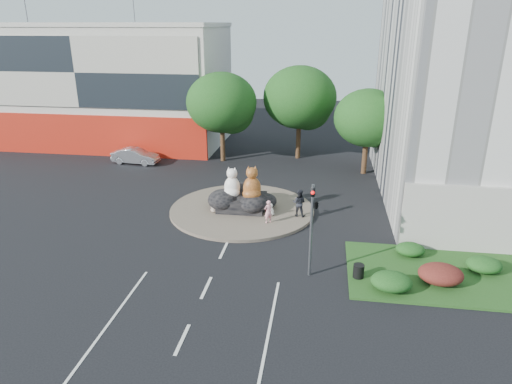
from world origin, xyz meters
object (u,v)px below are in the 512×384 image
pedestrian_dark (299,203)px  parked_car (135,156)px  cat_tabby (252,182)px  cat_white (232,182)px  pedestrian_pink (268,212)px  kitten_calico (214,205)px  litter_bin (359,271)px  kitten_white (270,209)px

pedestrian_dark → parked_car: pedestrian_dark is taller
cat_tabby → cat_white: bearing=162.9°
pedestrian_pink → cat_tabby: bearing=-91.5°
kitten_calico → pedestrian_dark: (5.74, 0.18, 0.46)m
kitten_calico → pedestrian_dark: bearing=2.3°
kitten_calico → litter_bin: kitten_calico is taller
kitten_calico → litter_bin: 11.67m
parked_car → litter_bin: bearing=-127.5°
cat_white → litter_bin: size_ratio=2.97×
cat_tabby → kitten_white: size_ratio=2.63×
parked_car → pedestrian_pink: bearing=-125.4°
cat_tabby → kitten_white: 2.21m
cat_white → kitten_calico: bearing=-147.3°
pedestrian_pink → pedestrian_dark: bearing=178.2°
cat_white → kitten_calico: 2.01m
kitten_white → pedestrian_pink: size_ratio=0.58×
cat_white → kitten_calico: size_ratio=2.23×
cat_tabby → litter_bin: (6.74, -7.73, -1.79)m
cat_white → kitten_white: size_ratio=2.39×
kitten_white → kitten_calico: bearing=161.4°
cat_tabby → pedestrian_pink: bearing=-63.1°
cat_tabby → pedestrian_dark: bearing=-17.1°
cat_white → parked_car: cat_white is taller
kitten_calico → pedestrian_pink: (3.85, -1.21, 0.29)m
kitten_white → pedestrian_dark: (1.88, 0.22, 0.49)m
parked_car → litter_bin: 26.36m
cat_tabby → kitten_calico: bearing=-176.1°
kitten_calico → pedestrian_dark: pedestrian_dark is taller
cat_tabby → pedestrian_pink: (1.34, -1.81, -1.30)m
kitten_white → litter_bin: 8.90m
kitten_calico → kitten_white: kitten_calico is taller
pedestrian_dark → kitten_white: bearing=17.5°
parked_car → kitten_white: bearing=-122.5°
pedestrian_dark → pedestrian_pink: bearing=47.0°
pedestrian_pink → parked_car: pedestrian_pink is taller
cat_tabby → kitten_calico: 3.03m
cat_tabby → pedestrian_dark: size_ratio=1.25×
kitten_calico → litter_bin: bearing=-37.1°
cat_tabby → pedestrian_dark: cat_tabby is taller
parked_car → cat_tabby: bearing=-123.6°
kitten_white → litter_bin: size_ratio=1.24×
kitten_white → pedestrian_pink: bearing=-108.2°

